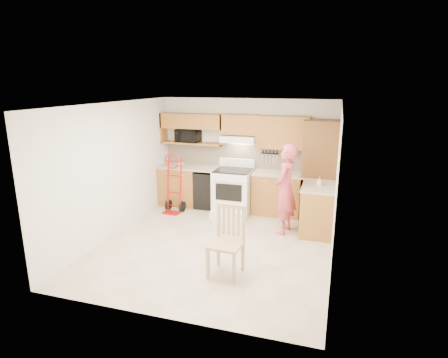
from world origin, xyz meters
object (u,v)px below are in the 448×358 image
at_px(range, 232,188).
at_px(dining_chair, 226,242).
at_px(microwave, 188,136).
at_px(hand_truck, 173,186).
at_px(person, 285,189).

relative_size(range, dining_chair, 1.11).
bearing_deg(microwave, hand_truck, -92.46).
height_order(microwave, dining_chair, microwave).
xyz_separation_m(hand_truck, dining_chair, (1.94, -2.32, -0.08)).
relative_size(hand_truck, dining_chair, 1.14).
height_order(person, dining_chair, person).
bearing_deg(dining_chair, hand_truck, 134.11).
height_order(range, person, person).
bearing_deg(microwave, dining_chair, -53.86).
xyz_separation_m(microwave, person, (2.44, -1.16, -0.77)).
xyz_separation_m(range, dining_chair, (0.64, -2.60, -0.06)).
height_order(hand_truck, dining_chair, hand_truck).
height_order(range, hand_truck, hand_truck).
distance_m(person, dining_chair, 2.02).
height_order(person, hand_truck, person).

